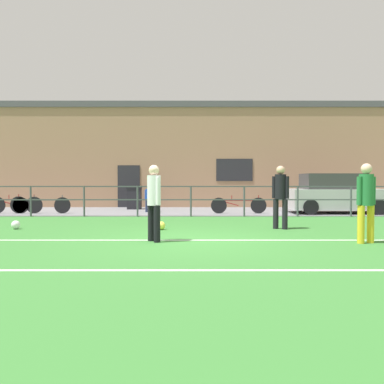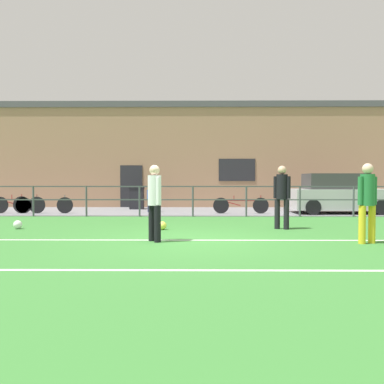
# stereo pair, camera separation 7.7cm
# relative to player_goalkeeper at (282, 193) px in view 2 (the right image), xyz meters

# --- Properties ---
(ground) EXTENTS (60.00, 44.00, 0.04)m
(ground) POSITION_rel_player_goalkeeper_xyz_m (-2.51, -2.10, -1.02)
(ground) COLOR #387A33
(field_line_touchline) EXTENTS (36.00, 0.11, 0.00)m
(field_line_touchline) POSITION_rel_player_goalkeeper_xyz_m (-2.51, -2.12, -1.00)
(field_line_touchline) COLOR white
(field_line_touchline) RESTS_ON ground
(field_line_hash) EXTENTS (36.00, 0.11, 0.00)m
(field_line_hash) POSITION_rel_player_goalkeeper_xyz_m (-2.51, -5.23, -1.00)
(field_line_hash) COLOR white
(field_line_hash) RESTS_ON ground
(pavement_strip) EXTENTS (48.00, 5.00, 0.02)m
(pavement_strip) POSITION_rel_player_goalkeeper_xyz_m (-2.51, 6.40, -0.99)
(pavement_strip) COLOR slate
(pavement_strip) RESTS_ON ground
(perimeter_fence) EXTENTS (36.07, 0.07, 1.15)m
(perimeter_fence) POSITION_rel_player_goalkeeper_xyz_m (-2.51, 3.90, -0.25)
(perimeter_fence) COLOR #474C51
(perimeter_fence) RESTS_ON ground
(clubhouse_facade) EXTENTS (28.00, 2.56, 5.28)m
(clubhouse_facade) POSITION_rel_player_goalkeeper_xyz_m (-2.51, 10.10, 1.64)
(clubhouse_facade) COLOR #A37A5B
(clubhouse_facade) RESTS_ON ground
(player_goalkeeper) EXTENTS (0.43, 0.31, 1.77)m
(player_goalkeeper) POSITION_rel_player_goalkeeper_xyz_m (0.00, 0.00, 0.00)
(player_goalkeeper) COLOR black
(player_goalkeeper) RESTS_ON ground
(player_striker) EXTENTS (0.46, 0.30, 1.73)m
(player_striker) POSITION_rel_player_goalkeeper_xyz_m (1.30, -2.56, -0.02)
(player_striker) COLOR gold
(player_striker) RESTS_ON ground
(player_winger) EXTENTS (0.32, 0.40, 1.70)m
(player_winger) POSITION_rel_player_goalkeeper_xyz_m (-3.31, -2.34, -0.04)
(player_winger) COLOR black
(player_winger) RESTS_ON ground
(soccer_ball_match) EXTENTS (0.24, 0.24, 0.24)m
(soccer_ball_match) POSITION_rel_player_goalkeeper_xyz_m (-7.38, -0.03, -0.88)
(soccer_ball_match) COLOR white
(soccer_ball_match) RESTS_ON ground
(soccer_ball_spare) EXTENTS (0.23, 0.23, 0.23)m
(soccer_ball_spare) POSITION_rel_player_goalkeeper_xyz_m (-3.32, -0.17, -0.89)
(soccer_ball_spare) COLOR #E5E04C
(soccer_ball_spare) RESTS_ON ground
(spectator_child) EXTENTS (0.30, 0.20, 1.13)m
(spectator_child) POSITION_rel_player_goalkeeper_xyz_m (-4.31, 5.82, -0.34)
(spectator_child) COLOR #232D4C
(spectator_child) RESTS_ON pavement_strip
(parked_car_red) EXTENTS (3.89, 1.93, 1.61)m
(parked_car_red) POSITION_rel_player_goalkeeper_xyz_m (3.41, 5.33, -0.22)
(parked_car_red) COLOR #B7B7BC
(parked_car_red) RESTS_ON pavement_strip
(bicycle_parked_0) EXTENTS (2.34, 0.04, 0.78)m
(bicycle_parked_0) POSITION_rel_player_goalkeeper_xyz_m (-10.30, 5.10, -0.62)
(bicycle_parked_0) COLOR black
(bicycle_parked_0) RESTS_ON pavement_strip
(bicycle_parked_1) EXTENTS (2.24, 0.04, 0.74)m
(bicycle_parked_1) POSITION_rel_player_goalkeeper_xyz_m (-0.59, 5.10, -0.65)
(bicycle_parked_1) COLOR black
(bicycle_parked_1) RESTS_ON pavement_strip
(bicycle_parked_2) EXTENTS (2.18, 0.04, 0.77)m
(bicycle_parked_2) POSITION_rel_player_goalkeeper_xyz_m (-9.60, 5.10, -0.63)
(bicycle_parked_2) COLOR black
(bicycle_parked_2) RESTS_ON pavement_strip
(bicycle_parked_3) EXTENTS (2.34, 0.04, 0.75)m
(bicycle_parked_3) POSITION_rel_player_goalkeeper_xyz_m (-8.56, 5.10, -0.64)
(bicycle_parked_3) COLOR black
(bicycle_parked_3) RESTS_ON pavement_strip
(trash_bin_0) EXTENTS (0.66, 0.56, 1.02)m
(trash_bin_0) POSITION_rel_player_goalkeeper_xyz_m (-5.14, 7.56, -0.47)
(trash_bin_0) COLOR black
(trash_bin_0) RESTS_ON pavement_strip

